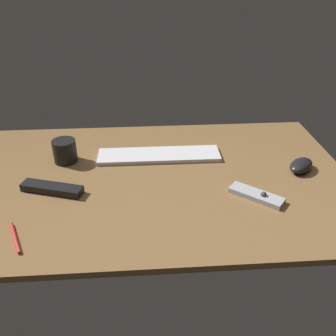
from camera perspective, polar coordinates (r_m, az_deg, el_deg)
The scene contains 7 objects.
desk at distance 125.03cm, azimuth -3.71°, elevation -1.83°, with size 140.00×84.00×2.00cm, color olive.
keyboard at distance 136.35cm, azimuth -1.41°, elevation 2.02°, with size 45.01×11.15×1.44cm, color white.
computer_mouse at distance 135.40cm, azimuth 19.99°, elevation 0.39°, with size 11.19×6.60×3.90cm, color black.
media_remote at distance 117.11cm, azimuth 13.60°, elevation -4.13°, with size 16.33×14.86×2.92cm.
tv_remote at distance 121.94cm, azimuth -17.59°, elevation -3.06°, with size 19.99×4.65×2.46cm, color black.
coffee_mug at distance 137.00cm, azimuth -15.76°, elevation 2.56°, with size 8.38×8.38×8.30cm, color black.
pen at distance 106.94cm, azimuth -22.68°, elevation -9.98°, with size 0.98×0.98×13.02cm, color red.
Camera 1 is at (0.55, -105.66, 67.85)cm, focal length 39.20 mm.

